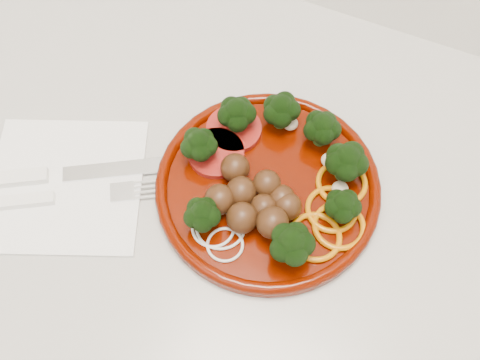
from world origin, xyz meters
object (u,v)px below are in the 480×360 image
at_px(napkin, 66,184).
at_px(plate, 270,182).
at_px(fork, 38,200).
at_px(knife, 42,176).

bearing_deg(napkin, plate, 22.41).
bearing_deg(plate, fork, -152.44).
height_order(knife, fork, knife).
bearing_deg(fork, knife, 83.00).
distance_m(plate, knife, 0.26).
height_order(plate, knife, plate).
bearing_deg(plate, knife, -159.11).
distance_m(plate, fork, 0.26).
height_order(napkin, knife, knife).
xyz_separation_m(napkin, fork, (-0.02, -0.03, 0.01)).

